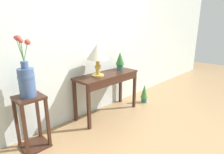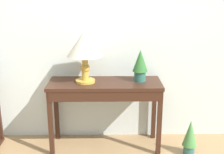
# 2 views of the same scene
# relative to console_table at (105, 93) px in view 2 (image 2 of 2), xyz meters

# --- Properties ---
(back_wall_with_art) EXTENTS (9.00, 0.10, 2.80)m
(back_wall_with_art) POSITION_rel_console_table_xyz_m (-0.00, 0.32, 0.77)
(back_wall_with_art) COLOR silver
(back_wall_with_art) RESTS_ON ground
(console_table) EXTENTS (1.15, 0.42, 0.73)m
(console_table) POSITION_rel_console_table_xyz_m (0.00, 0.00, 0.00)
(console_table) COLOR #381E14
(console_table) RESTS_ON ground
(table_lamp) EXTENTS (0.35, 0.35, 0.52)m
(table_lamp) POSITION_rel_console_table_xyz_m (-0.20, 0.02, 0.48)
(table_lamp) COLOR gold
(table_lamp) RESTS_ON console_table
(potted_plant_on_console) EXTENTS (0.16, 0.16, 0.33)m
(potted_plant_on_console) POSITION_rel_console_table_xyz_m (0.36, 0.05, 0.29)
(potted_plant_on_console) COLOR #2D665B
(potted_plant_on_console) RESTS_ON console_table
(potted_plant_floor) EXTENTS (0.15, 0.15, 0.38)m
(potted_plant_floor) POSITION_rel_console_table_xyz_m (0.86, -0.16, -0.42)
(potted_plant_floor) COLOR #2D665B
(potted_plant_floor) RESTS_ON ground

